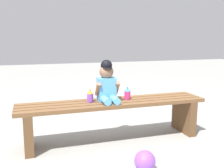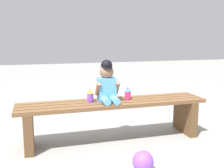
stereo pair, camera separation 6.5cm
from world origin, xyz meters
name	(u,v)px [view 1 (the left image)]	position (x,y,z in m)	size (l,w,h in m)	color
ground_plane	(113,140)	(0.00, 0.00, 0.00)	(16.00, 16.00, 0.00)	#999993
park_bench	(113,113)	(0.00, 0.00, 0.28)	(1.85, 0.36, 0.40)	brown
child_figure	(107,83)	(-0.06, 0.01, 0.58)	(0.23, 0.27, 0.40)	#59A5E5
sippy_cup_left	(90,96)	(-0.22, 0.03, 0.46)	(0.06, 0.06, 0.12)	#8C4CCC
sippy_cup_right	(127,93)	(0.16, 0.03, 0.46)	(0.06, 0.06, 0.12)	#E5337F
toy_ball	(145,161)	(0.04, -0.67, 0.08)	(0.17, 0.17, 0.17)	#8C4CCC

